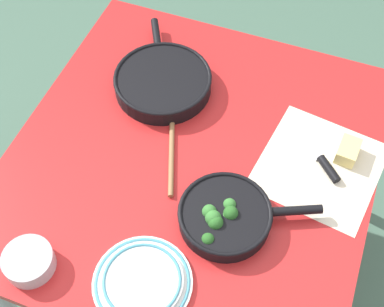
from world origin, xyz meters
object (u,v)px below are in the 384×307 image
grater_knife (320,158)px  dinner_plate_stack (142,282)px  wooden_spoon (172,127)px  cheese_block (348,151)px  prep_bowl_steel (29,261)px  skillet_broccoli (226,216)px  skillet_eggs (163,82)px

grater_knife → dinner_plate_stack: size_ratio=0.78×
wooden_spoon → dinner_plate_stack: size_ratio=1.49×
cheese_block → prep_bowl_steel: 0.90m
grater_knife → skillet_broccoli: bearing=101.3°
skillet_eggs → cheese_block: skillet_eggs is taller
skillet_broccoli → skillet_eggs: (0.37, 0.33, -0.00)m
skillet_broccoli → prep_bowl_steel: (-0.29, 0.41, -0.00)m
grater_knife → prep_bowl_steel: (-0.56, 0.60, 0.02)m
skillet_broccoli → grater_knife: size_ratio=1.86×
wooden_spoon → prep_bowl_steel: size_ratio=2.91×
skillet_broccoli → wooden_spoon: bearing=111.7°
grater_knife → dinner_plate_stack: dinner_plate_stack is taller
skillet_eggs → grater_knife: skillet_eggs is taller
skillet_eggs → prep_bowl_steel: skillet_eggs is taller
grater_knife → cheese_block: 0.08m
cheese_block → prep_bowl_steel: (-0.60, 0.66, 0.00)m
grater_knife → prep_bowl_steel: size_ratio=1.53×
grater_knife → prep_bowl_steel: 0.82m
skillet_broccoli → wooden_spoon: skillet_broccoli is taller
wooden_spoon → cheese_block: bearing=-101.5°
grater_knife → cheese_block: cheese_block is taller
wooden_spoon → skillet_eggs: bearing=10.7°
prep_bowl_steel → skillet_broccoli: bearing=-55.0°
dinner_plate_stack → cheese_block: bearing=-35.2°
cheese_block → dinner_plate_stack: bearing=144.8°
dinner_plate_stack → skillet_broccoli: bearing=-29.7°
wooden_spoon → dinner_plate_stack: dinner_plate_stack is taller
cheese_block → prep_bowl_steel: bearing=132.3°
wooden_spoon → cheese_block: size_ratio=4.27×
dinner_plate_stack → prep_bowl_steel: size_ratio=1.95×
dinner_plate_stack → prep_bowl_steel: bearing=101.1°
skillet_broccoli → dinner_plate_stack: (-0.23, 0.13, -0.02)m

